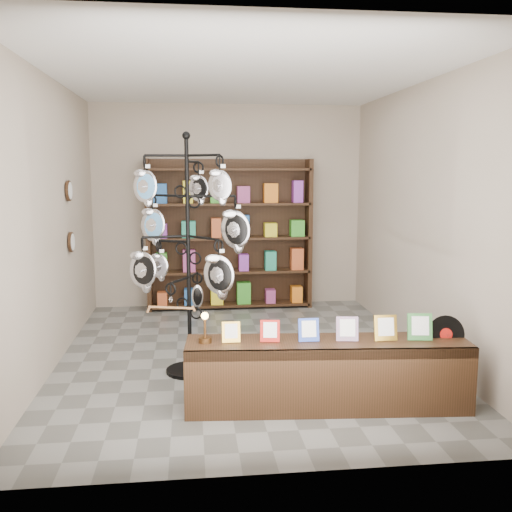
# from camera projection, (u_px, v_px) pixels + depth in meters

# --- Properties ---
(ground) EXTENTS (5.00, 5.00, 0.00)m
(ground) POSITION_uv_depth(u_px,v_px,m) (245.00, 356.00, 6.32)
(ground) COLOR slate
(ground) RESTS_ON ground
(room_envelope) EXTENTS (5.00, 5.00, 5.00)m
(room_envelope) POSITION_uv_depth(u_px,v_px,m) (244.00, 188.00, 6.04)
(room_envelope) COLOR #AA9A89
(room_envelope) RESTS_ON ground
(display_tree) EXTENTS (1.30, 1.29, 2.40)m
(display_tree) POSITION_uv_depth(u_px,v_px,m) (188.00, 237.00, 5.61)
(display_tree) COLOR black
(display_tree) RESTS_ON ground
(front_shelf) EXTENTS (2.45, 0.68, 0.85)m
(front_shelf) POSITION_uv_depth(u_px,v_px,m) (327.00, 374.00, 4.90)
(front_shelf) COLOR black
(front_shelf) RESTS_ON ground
(back_shelving) EXTENTS (2.42, 0.36, 2.20)m
(back_shelving) POSITION_uv_depth(u_px,v_px,m) (230.00, 239.00, 8.42)
(back_shelving) COLOR black
(back_shelving) RESTS_ON ground
(wall_clocks) EXTENTS (0.03, 0.24, 0.84)m
(wall_clocks) POSITION_uv_depth(u_px,v_px,m) (70.00, 217.00, 6.66)
(wall_clocks) COLOR black
(wall_clocks) RESTS_ON ground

